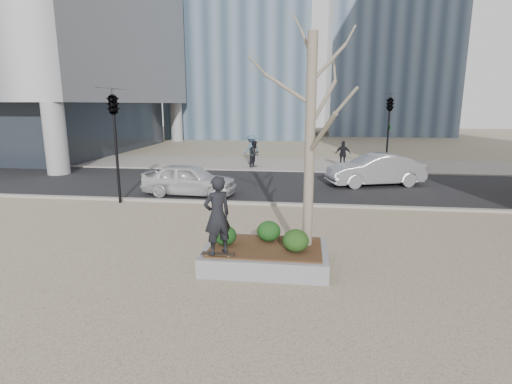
# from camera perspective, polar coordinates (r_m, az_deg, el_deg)

# --- Properties ---
(ground) EXTENTS (120.00, 120.00, 0.00)m
(ground) POSITION_cam_1_polar(r_m,az_deg,el_deg) (10.18, -4.31, -10.07)
(ground) COLOR tan
(ground) RESTS_ON ground
(street) EXTENTS (60.00, 8.00, 0.02)m
(street) POSITION_cam_1_polar(r_m,az_deg,el_deg) (19.69, 1.55, 1.07)
(street) COLOR black
(street) RESTS_ON ground
(far_sidewalk) EXTENTS (60.00, 6.00, 0.02)m
(far_sidewalk) POSITION_cam_1_polar(r_m,az_deg,el_deg) (26.56, 3.09, 4.03)
(far_sidewalk) COLOR gray
(far_sidewalk) RESTS_ON ground
(planter) EXTENTS (3.00, 2.00, 0.45)m
(planter) POSITION_cam_1_polar(r_m,az_deg,el_deg) (9.95, 1.39, -9.18)
(planter) COLOR gray
(planter) RESTS_ON ground
(planter_mulch) EXTENTS (2.70, 1.70, 0.04)m
(planter_mulch) POSITION_cam_1_polar(r_m,az_deg,el_deg) (9.87, 1.40, -7.86)
(planter_mulch) COLOR #382314
(planter_mulch) RESTS_ON planter
(sycamore_tree) EXTENTS (2.80, 2.80, 6.60)m
(sycamore_tree) POSITION_cam_1_polar(r_m,az_deg,el_deg) (9.51, 7.84, 11.71)
(sycamore_tree) COLOR gray
(sycamore_tree) RESTS_ON planter_mulch
(shrub_left) EXTENTS (0.57, 0.57, 0.48)m
(shrub_left) POSITION_cam_1_polar(r_m,az_deg,el_deg) (9.91, -4.44, -6.20)
(shrub_left) COLOR #103513
(shrub_left) RESTS_ON planter_mulch
(shrub_middle) EXTENTS (0.60, 0.60, 0.51)m
(shrub_middle) POSITION_cam_1_polar(r_m,az_deg,el_deg) (10.16, 1.83, -5.60)
(shrub_middle) COLOR #123310
(shrub_middle) RESTS_ON planter_mulch
(shrub_right) EXTENTS (0.62, 0.62, 0.53)m
(shrub_right) POSITION_cam_1_polar(r_m,az_deg,el_deg) (9.49, 5.70, -6.92)
(shrub_right) COLOR #163510
(shrub_right) RESTS_ON planter_mulch
(skateboard) EXTENTS (0.78, 0.20, 0.08)m
(skateboard) POSITION_cam_1_polar(r_m,az_deg,el_deg) (9.36, -5.44, -8.95)
(skateboard) COLOR black
(skateboard) RESTS_ON planter
(skateboarder) EXTENTS (0.79, 0.76, 1.82)m
(skateboarder) POSITION_cam_1_polar(r_m,az_deg,el_deg) (9.06, -5.56, -3.36)
(skateboarder) COLOR black
(skateboarder) RESTS_ON skateboard
(police_car) EXTENTS (4.12, 1.84, 1.38)m
(police_car) POSITION_cam_1_polar(r_m,az_deg,el_deg) (17.47, -9.49, 1.77)
(police_car) COLOR silver
(police_car) RESTS_ON street
(car_silver) EXTENTS (4.88, 2.89, 1.52)m
(car_silver) POSITION_cam_1_polar(r_m,az_deg,el_deg) (20.21, 16.65, 3.06)
(car_silver) COLOR #A0A2A8
(car_silver) RESTS_ON street
(pedestrian_a) EXTENTS (0.89, 0.99, 1.66)m
(pedestrian_a) POSITION_cam_1_polar(r_m,az_deg,el_deg) (25.05, -0.17, 5.47)
(pedestrian_a) COLOR black
(pedestrian_a) RESTS_ON far_sidewalk
(pedestrian_b) EXTENTS (1.35, 1.38, 1.89)m
(pedestrian_b) POSITION_cam_1_polar(r_m,az_deg,el_deg) (26.74, -0.66, 6.17)
(pedestrian_b) COLOR #3E5B71
(pedestrian_b) RESTS_ON far_sidewalk
(pedestrian_c) EXTENTS (0.97, 0.45, 1.62)m
(pedestrian_c) POSITION_cam_1_polar(r_m,az_deg,el_deg) (25.70, 12.33, 5.32)
(pedestrian_c) COLOR black
(pedestrian_c) RESTS_ON far_sidewalk
(traffic_light_near) EXTENTS (0.60, 2.48, 4.50)m
(traffic_light_near) POSITION_cam_1_polar(r_m,az_deg,el_deg) (16.66, -19.35, 6.09)
(traffic_light_near) COLOR black
(traffic_light_near) RESTS_ON ground
(traffic_light_far) EXTENTS (0.60, 2.48, 4.50)m
(traffic_light_far) POSITION_cam_1_polar(r_m,az_deg,el_deg) (24.29, 18.34, 7.94)
(traffic_light_far) COLOR black
(traffic_light_far) RESTS_ON ground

